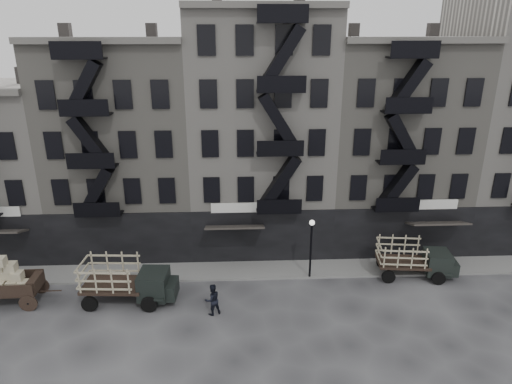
{
  "coord_description": "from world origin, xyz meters",
  "views": [
    {
      "loc": [
        -1.8,
        -24.08,
        16.08
      ],
      "look_at": [
        -0.55,
        4.0,
        5.75
      ],
      "focal_mm": 32.0,
      "sensor_mm": 36.0,
      "label": 1
    }
  ],
  "objects_px": {
    "stake_truck_west": "(126,278)",
    "stake_truck_east": "(414,257)",
    "pedestrian_mid": "(212,300)",
    "wagon": "(6,277)"
  },
  "relations": [
    {
      "from": "stake_truck_west",
      "to": "stake_truck_east",
      "type": "xyz_separation_m",
      "value": [
        18.64,
        2.17,
        -0.14
      ]
    },
    {
      "from": "stake_truck_east",
      "to": "pedestrian_mid",
      "type": "distance_m",
      "value": 13.88
    },
    {
      "from": "stake_truck_west",
      "to": "pedestrian_mid",
      "type": "bearing_deg",
      "value": -12.84
    },
    {
      "from": "pedestrian_mid",
      "to": "stake_truck_east",
      "type": "bearing_deg",
      "value": 170.28
    },
    {
      "from": "wagon",
      "to": "stake_truck_east",
      "type": "height_order",
      "value": "wagon"
    },
    {
      "from": "stake_truck_west",
      "to": "pedestrian_mid",
      "type": "height_order",
      "value": "stake_truck_west"
    },
    {
      "from": "pedestrian_mid",
      "to": "stake_truck_west",
      "type": "bearing_deg",
      "value": -41.8
    },
    {
      "from": "wagon",
      "to": "stake_truck_west",
      "type": "bearing_deg",
      "value": -2.49
    },
    {
      "from": "wagon",
      "to": "pedestrian_mid",
      "type": "relative_size",
      "value": 1.97
    },
    {
      "from": "wagon",
      "to": "stake_truck_west",
      "type": "xyz_separation_m",
      "value": [
        7.18,
        -0.14,
        -0.21
      ]
    }
  ]
}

